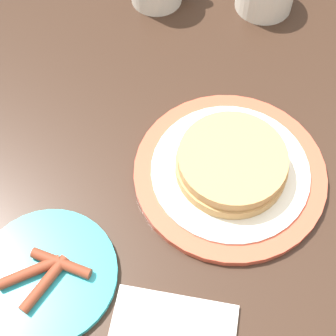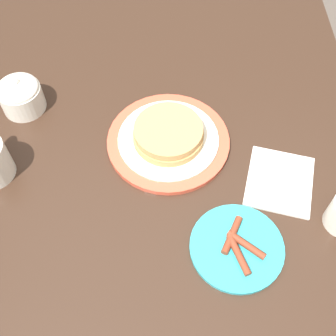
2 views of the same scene
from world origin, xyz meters
name	(u,v)px [view 1 (image 1 of 2)]	position (x,y,z in m)	size (l,w,h in m)	color
ground_plane	(192,305)	(0.00, 0.00, 0.00)	(8.00, 8.00, 0.00)	#51473F
dining_table	(207,197)	(0.00, 0.00, 0.63)	(1.34, 0.96, 0.74)	#332116
pancake_plate	(231,168)	(0.02, -0.03, 0.76)	(0.27, 0.27, 0.05)	#DB5138
side_plate_bacon	(47,274)	(-0.23, -0.15, 0.75)	(0.18, 0.18, 0.02)	#2DADBC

